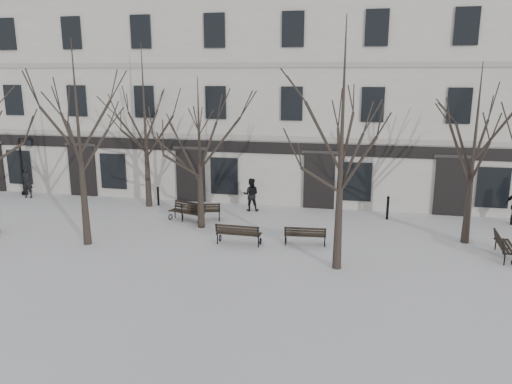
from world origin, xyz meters
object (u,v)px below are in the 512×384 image
(bench_2, at_px, (305,235))
(bench_4, at_px, (201,211))
(bench_1, at_px, (238,233))
(tree_1, at_px, (78,119))
(bench_3, at_px, (188,211))
(tree_2, at_px, (343,116))
(lamp_post, at_px, (25,161))
(bench_5, at_px, (504,245))

(bench_2, relative_size, bench_4, 0.89)
(bench_2, bearing_deg, bench_1, 6.07)
(tree_1, distance_m, bench_3, 6.79)
(tree_2, relative_size, lamp_post, 2.56)
(bench_1, distance_m, bench_3, 4.23)
(tree_1, bearing_deg, bench_3, 53.01)
(tree_2, distance_m, bench_5, 8.33)
(bench_3, xyz_separation_m, bench_5, (13.50, -2.09, 0.00))
(tree_1, bearing_deg, tree_2, -2.91)
(bench_1, bearing_deg, tree_2, 159.36)
(tree_2, bearing_deg, bench_4, 145.35)
(bench_2, height_order, bench_4, bench_4)
(bench_1, relative_size, bench_5, 1.01)
(tree_1, distance_m, lamp_post, 10.99)
(bench_4, height_order, bench_5, bench_4)
(bench_1, height_order, bench_4, bench_4)
(bench_2, relative_size, bench_5, 0.94)
(bench_5, bearing_deg, bench_4, 83.48)
(bench_3, bearing_deg, bench_1, -23.63)
(bench_1, xyz_separation_m, bench_2, (2.70, 0.48, -0.04))
(bench_3, height_order, bench_4, bench_4)
(tree_1, xyz_separation_m, bench_2, (8.86, 1.65, -4.68))
(tree_1, height_order, bench_3, tree_1)
(bench_1, distance_m, bench_2, 2.74)
(tree_1, relative_size, bench_1, 4.40)
(bench_1, height_order, bench_3, bench_1)
(bench_5, bearing_deg, lamp_post, 81.30)
(lamp_post, bearing_deg, bench_3, -15.87)
(tree_1, height_order, bench_2, tree_1)
(tree_1, xyz_separation_m, lamp_post, (-7.84, 7.03, -3.16))
(bench_4, bearing_deg, bench_1, 115.32)
(tree_1, bearing_deg, bench_5, 6.44)
(tree_2, relative_size, bench_3, 4.64)
(bench_5, bearing_deg, bench_2, 94.86)
(tree_2, distance_m, lamp_post, 19.93)
(bench_3, distance_m, lamp_post, 11.35)
(bench_1, bearing_deg, bench_5, -174.39)
(bench_3, relative_size, bench_4, 0.97)
(tree_2, relative_size, bench_1, 4.70)
(tree_1, height_order, bench_4, tree_1)
(bench_1, relative_size, bench_2, 1.08)
(bench_3, relative_size, bench_5, 1.02)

